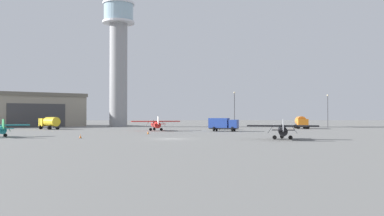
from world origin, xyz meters
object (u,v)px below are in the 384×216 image
Objects in this scene: truck_box_blue at (223,124)px; traffic_cone_near_right at (80,136)px; light_post_centre at (234,107)px; truck_fuel_tanker_yellow at (50,122)px; car_teal at (225,127)px; control_tower at (118,53)px; airplane_red at (156,124)px; truck_fuel_tanker_orange at (301,122)px; airplane_black at (282,130)px; traffic_cone_near_left at (148,132)px; light_post_east at (328,108)px.

truck_box_blue reaches higher than traffic_cone_near_right.
truck_fuel_tanker_yellow is at bearing -169.47° from light_post_centre.
car_teal is 41.33m from traffic_cone_near_right.
control_tower is 3.78× the size of airplane_red.
airplane_red is 14.40m from truck_box_blue.
airplane_red reaches higher than truck_fuel_tanker_orange.
car_teal is 0.47× the size of light_post_centre.
airplane_black is at bearing -159.53° from airplane_red.
truck_box_blue is 0.95× the size of truck_fuel_tanker_orange.
truck_fuel_tanker_orange is 59.86m from traffic_cone_near_right.
control_tower is 38.74m from airplane_red.
truck_box_blue is at bearing 45.84° from traffic_cone_near_right.
traffic_cone_near_left is (-14.62, -11.88, -1.23)m from truck_box_blue.
car_teal is at bearing -107.52° from light_post_centre.
truck_fuel_tanker_orange is at bearing 56.38° from truck_box_blue.
light_post_centre is at bearing 78.38° from car_teal.
airplane_red is 2.40× the size of car_teal.
airplane_red reaches higher than airplane_black.
car_teal is at bearing -143.35° from truck_fuel_tanker_yellow.
airplane_black is at bearing -11.65° from truck_fuel_tanker_orange.
light_post_centre is 14.54× the size of traffic_cone_near_left.
airplane_red is (12.49, -30.78, -19.94)m from control_tower.
airplane_black reaches higher than traffic_cone_near_right.
light_post_centre is (0.04, 49.14, 4.19)m from airplane_black.
light_post_centre reaches higher than truck_fuel_tanker_yellow.
truck_fuel_tanker_yellow is 41.29m from truck_box_blue.
truck_box_blue is at bearing 22.83° from airplane_black.
control_tower is 4.06× the size of airplane_black.
light_post_east reaches higher than car_teal.
airplane_black is 2.24× the size of car_teal.
truck_fuel_tanker_orange reaches higher than car_teal.
truck_box_blue is 21.71m from light_post_centre.
traffic_cone_near_left reaches higher than traffic_cone_near_right.
light_post_east is at bearing -128.77° from truck_fuel_tanker_yellow.
control_tower reaches higher than light_post_east.
light_post_east is at bearing 138.87° from truck_fuel_tanker_orange.
car_teal is at bearing 18.31° from airplane_black.
car_teal reaches higher than traffic_cone_near_right.
airplane_black is 49.31m from light_post_centre.
light_post_centre is 16.50× the size of traffic_cone_near_right.
traffic_cone_near_right is (-54.32, -48.24, -4.98)m from light_post_east.
traffic_cone_near_left is (-45.39, -35.88, -4.94)m from light_post_east.
control_tower is at bearing 157.37° from light_post_centre.
truck_fuel_tanker_yellow is at bearing 60.03° from airplane_black.
control_tower reaches higher than truck_fuel_tanker_orange.
light_post_east reaches higher than traffic_cone_near_right.
light_post_centre is (5.20, 20.69, 3.99)m from truck_box_blue.
car_teal is at bearing 52.08° from traffic_cone_near_left.
truck_fuel_tanker_yellow is 0.66× the size of light_post_east.
truck_fuel_tanker_orange is at bearing -139.32° from light_post_east.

